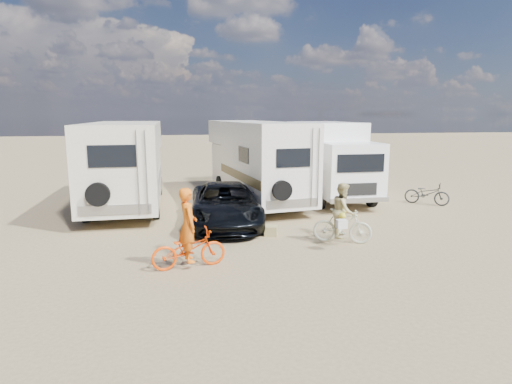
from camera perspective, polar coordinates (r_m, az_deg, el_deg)
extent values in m
plane|color=#9B845C|center=(12.16, 5.49, -7.98)|extent=(140.00, 140.00, 0.00)
imported|color=black|center=(14.94, -4.15, -1.65)|extent=(2.74, 5.30, 1.43)
imported|color=#EC4204|center=(10.90, -8.99, -7.54)|extent=(1.95, 0.98, 0.98)
imported|color=beige|center=(13.05, 11.49, -4.46)|extent=(1.79, 1.16, 1.05)
imported|color=orange|center=(10.77, -9.06, -5.28)|extent=(0.56, 0.75, 1.87)
imported|color=tan|center=(12.98, 11.54, -3.18)|extent=(0.90, 0.99, 1.65)
imported|color=#282B28|center=(19.61, 21.90, -0.19)|extent=(1.81, 1.66, 0.96)
cube|color=#285E9A|center=(14.53, -3.56, -3.91)|extent=(0.71, 0.62, 0.48)
cube|color=#988B54|center=(13.63, 2.04, -5.21)|extent=(0.51, 0.51, 0.32)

